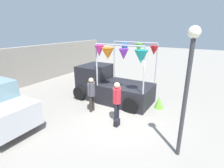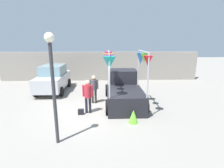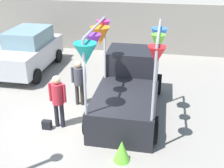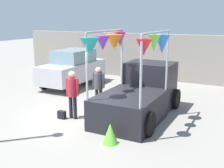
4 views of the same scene
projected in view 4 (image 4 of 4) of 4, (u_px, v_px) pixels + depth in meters
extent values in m
plane|color=gray|center=(84.00, 119.00, 9.92)|extent=(60.00, 60.00, 0.00)
cube|color=black|center=(129.00, 109.00, 9.40)|extent=(1.90, 2.60, 1.00)
cube|color=black|center=(150.00, 85.00, 11.04)|extent=(1.80, 1.40, 1.80)
cube|color=#8CB2C6|center=(150.00, 74.00, 10.94)|extent=(1.76, 1.37, 0.60)
cylinder|color=black|center=(131.00, 93.00, 11.89)|extent=(0.22, 0.76, 0.76)
cylinder|color=black|center=(176.00, 99.00, 11.04)|extent=(0.22, 0.76, 0.76)
cylinder|color=black|center=(94.00, 114.00, 9.25)|extent=(0.22, 0.76, 0.76)
cylinder|color=black|center=(149.00, 124.00, 8.40)|extent=(0.22, 0.76, 0.76)
cylinder|color=#A5A5AD|center=(122.00, 58.00, 10.50)|extent=(0.07, 0.07, 2.05)
cylinder|color=#A5A5AD|center=(167.00, 61.00, 9.72)|extent=(0.07, 0.07, 2.05)
cylinder|color=#A5A5AD|center=(87.00, 68.00, 8.39)|extent=(0.07, 0.07, 2.05)
cylinder|color=#A5A5AD|center=(141.00, 73.00, 7.61)|extent=(0.07, 0.07, 2.05)
cylinder|color=#A5A5AD|center=(106.00, 31.00, 9.21)|extent=(0.07, 2.44, 0.07)
cylinder|color=#A5A5AD|center=(157.00, 32.00, 8.43)|extent=(0.07, 2.44, 0.07)
cone|color=teal|center=(89.00, 47.00, 8.40)|extent=(0.82, 0.82, 0.57)
cone|color=red|center=(144.00, 47.00, 7.60)|extent=(0.50, 0.50, 0.45)
cone|color=purple|center=(103.00, 43.00, 9.09)|extent=(0.51, 0.51, 0.47)
cone|color=#66CC33|center=(154.00, 43.00, 8.29)|extent=(0.52, 0.52, 0.48)
cone|color=orange|center=(114.00, 43.00, 9.80)|extent=(0.79, 0.79, 0.55)
cone|color=blue|center=(162.00, 44.00, 9.02)|extent=(0.51, 0.51, 0.60)
cone|color=#D83399|center=(120.00, 39.00, 10.19)|extent=(0.61, 0.61, 0.53)
cube|color=#B7B7BC|center=(72.00, 71.00, 14.58)|extent=(1.70, 4.00, 0.90)
cube|color=#72939E|center=(74.00, 56.00, 14.53)|extent=(1.50, 2.10, 0.66)
cylinder|color=black|center=(73.00, 74.00, 16.14)|extent=(0.18, 0.64, 0.64)
cylinder|color=black|center=(99.00, 77.00, 15.38)|extent=(0.18, 0.64, 0.64)
cylinder|color=black|center=(44.00, 83.00, 13.98)|extent=(0.18, 0.64, 0.64)
cylinder|color=black|center=(72.00, 87.00, 13.22)|extent=(0.18, 0.64, 0.64)
cylinder|color=black|center=(71.00, 107.00, 9.90)|extent=(0.13, 0.13, 0.82)
cylinder|color=black|center=(75.00, 108.00, 9.82)|extent=(0.13, 0.13, 0.82)
cylinder|color=#B22633|center=(72.00, 87.00, 9.69)|extent=(0.34, 0.34, 0.65)
sphere|color=tan|center=(72.00, 75.00, 9.59)|extent=(0.25, 0.25, 0.25)
cylinder|color=#B22633|center=(67.00, 86.00, 9.78)|extent=(0.09, 0.09, 0.58)
cylinder|color=#B22633|center=(78.00, 87.00, 9.59)|extent=(0.09, 0.09, 0.58)
cylinder|color=#2D2823|center=(97.00, 98.00, 11.06)|extent=(0.13, 0.13, 0.78)
cylinder|color=#2D2823|center=(101.00, 99.00, 10.98)|extent=(0.13, 0.13, 0.78)
cylinder|color=#3F3F47|center=(99.00, 81.00, 10.86)|extent=(0.34, 0.34, 0.62)
sphere|color=tan|center=(98.00, 70.00, 10.76)|extent=(0.24, 0.24, 0.24)
cylinder|color=#3F3F47|center=(94.00, 80.00, 10.95)|extent=(0.09, 0.09, 0.56)
cylinder|color=#3F3F47|center=(103.00, 81.00, 10.75)|extent=(0.09, 0.09, 0.56)
cube|color=black|center=(62.00, 115.00, 9.91)|extent=(0.28, 0.16, 0.28)
cube|color=gray|center=(155.00, 57.00, 16.12)|extent=(18.00, 0.36, 2.60)
cone|color=#66CC33|center=(110.00, 134.00, 7.90)|extent=(0.46, 0.46, 0.60)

